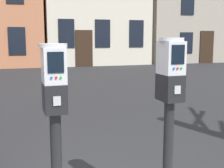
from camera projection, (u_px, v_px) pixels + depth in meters
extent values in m
cube|color=black|center=(55.00, 98.00, 2.37)|extent=(0.18, 0.24, 0.23)
cube|color=#A5A8AD|center=(57.00, 101.00, 2.25)|extent=(0.06, 0.01, 0.07)
cube|color=#B7BABF|center=(54.00, 66.00, 2.33)|extent=(0.18, 0.23, 0.28)
cube|color=black|center=(56.00, 62.00, 2.22)|extent=(0.12, 0.01, 0.16)
cylinder|color=blue|center=(51.00, 78.00, 2.22)|extent=(0.02, 0.01, 0.02)
cylinder|color=red|center=(56.00, 78.00, 2.23)|extent=(0.02, 0.01, 0.02)
cylinder|color=green|center=(61.00, 77.00, 2.24)|extent=(0.02, 0.01, 0.02)
cylinder|color=#B7BABF|center=(53.00, 45.00, 2.31)|extent=(0.22, 0.22, 0.03)
cylinder|color=black|center=(168.00, 155.00, 2.75)|extent=(0.09, 0.09, 1.01)
cube|color=black|center=(170.00, 87.00, 2.66)|extent=(0.18, 0.24, 0.23)
cube|color=#A5A8AD|center=(177.00, 90.00, 2.54)|extent=(0.06, 0.01, 0.07)
cube|color=#B7BABF|center=(171.00, 58.00, 2.62)|extent=(0.18, 0.23, 0.29)
cube|color=black|center=(178.00, 55.00, 2.50)|extent=(0.12, 0.01, 0.16)
cylinder|color=blue|center=(174.00, 68.00, 2.51)|extent=(0.02, 0.01, 0.02)
cylinder|color=red|center=(178.00, 68.00, 2.52)|extent=(0.02, 0.01, 0.02)
cylinder|color=green|center=(181.00, 68.00, 2.53)|extent=(0.02, 0.01, 0.02)
cylinder|color=#B7BABF|center=(171.00, 39.00, 2.59)|extent=(0.22, 0.22, 0.03)
cube|color=black|center=(17.00, 41.00, 16.33)|extent=(0.90, 0.06, 1.49)
cube|color=black|center=(66.00, 33.00, 17.04)|extent=(0.90, 0.06, 1.60)
cube|color=black|center=(103.00, 33.00, 17.66)|extent=(0.90, 0.06, 1.60)
cube|color=black|center=(136.00, 34.00, 18.28)|extent=(0.90, 0.06, 1.60)
cube|color=black|center=(84.00, 48.00, 17.46)|extent=(1.00, 0.07, 2.10)
cube|color=black|center=(186.00, 43.00, 19.37)|extent=(0.90, 0.06, 1.33)
cube|color=black|center=(188.00, 4.00, 18.99)|extent=(0.90, 0.06, 1.33)
cube|color=black|center=(207.00, 47.00, 19.85)|extent=(1.00, 0.07, 2.10)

